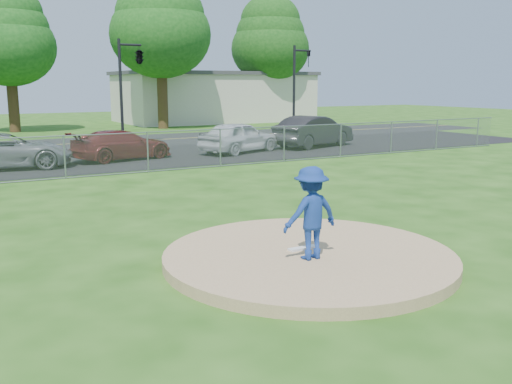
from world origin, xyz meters
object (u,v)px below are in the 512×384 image
parked_car_charcoal (314,131)px  parked_car_darkred (122,145)px  pitcher (311,213)px  traffic_signal_right (297,82)px  traffic_signal_center (137,58)px  parked_car_gray (6,151)px  tree_center (8,35)px  tree_right (160,22)px  tree_far_right (270,39)px  commercial_building (214,96)px  parked_car_pearl (239,137)px

parked_car_charcoal → parked_car_darkred: bearing=73.6°
pitcher → traffic_signal_right: bearing=-123.6°
traffic_signal_center → parked_car_gray: 10.57m
tree_center → parked_car_darkred: (2.19, -18.00, -5.81)m
tree_right → parked_car_gray: (-12.50, -16.38, -6.95)m
tree_far_right → traffic_signal_right: tree_far_right is taller
parked_car_charcoal → tree_far_right: bearing=-41.8°
parked_car_darkred → tree_right: bearing=-39.1°
tree_right → parked_car_charcoal: 17.40m
tree_center → parked_car_gray: size_ratio=1.99×
tree_center → pitcher: (0.79, -34.33, -5.44)m
traffic_signal_center → tree_right: bearing=63.3°
tree_right → traffic_signal_center: bearing=-116.7°
tree_far_right → traffic_signal_center: bearing=-141.0°
commercial_building → tree_far_right: bearing=-36.9°
commercial_building → parked_car_pearl: commercial_building is taller
tree_right → parked_car_darkred: 19.13m
tree_far_right → parked_car_darkred: (-18.81, -19.00, -6.40)m
pitcher → parked_car_gray: size_ratio=0.33×
parked_car_darkred → parked_car_charcoal: parked_car_charcoal is taller
traffic_signal_right → parked_car_charcoal: traffic_signal_right is taller
traffic_signal_center → pitcher: traffic_signal_center is taller
tree_right → pitcher: tree_right is taller
parked_car_darkred → parked_car_pearl: bearing=-104.4°
traffic_signal_center → pitcher: 23.00m
tree_far_right → parked_car_charcoal: 21.58m
tree_right → traffic_signal_right: tree_right is taller
pitcher → parked_car_charcoal: pitcher is taller
tree_far_right → traffic_signal_right: bearing=-113.9°
tree_far_right → pitcher: size_ratio=6.48×
parked_car_pearl → traffic_signal_center: bearing=4.3°
tree_right → traffic_signal_center: tree_right is taller
tree_center → parked_car_pearl: 20.58m
commercial_building → parked_car_darkred: 26.56m
commercial_building → pitcher: (-16.21, -38.33, -1.13)m
tree_right → parked_car_gray: 21.75m
parked_car_darkred → traffic_signal_right: bearing=-78.4°
pitcher → parked_car_charcoal: size_ratio=0.34×
tree_right → traffic_signal_center: size_ratio=2.08×
tree_center → pitcher: bearing=-88.7°
pitcher → parked_car_gray: 16.29m
tree_far_right → commercial_building: bearing=143.1°
parked_car_gray → tree_far_right: bearing=-42.7°
pitcher → commercial_building: bearing=-113.7°
parked_car_darkred → parked_car_charcoal: 10.28m
parked_car_gray → parked_car_pearl: 10.38m
traffic_signal_center → parked_car_charcoal: bearing=-37.8°
traffic_signal_center → commercial_building: bearing=53.1°
tree_far_right → parked_car_charcoal: size_ratio=2.19×
commercial_building → traffic_signal_right: bearing=-96.3°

